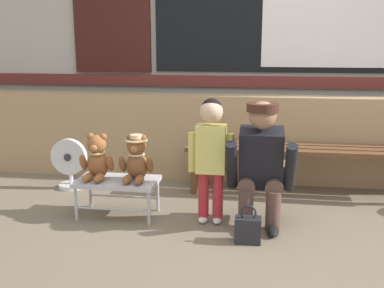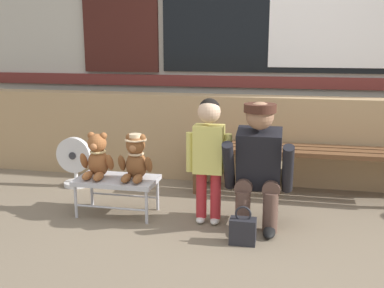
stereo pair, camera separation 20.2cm
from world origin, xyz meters
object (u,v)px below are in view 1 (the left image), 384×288
at_px(teddy_bear_with_hat, 136,159).
at_px(child_standing, 211,147).
at_px(floor_fan, 70,164).
at_px(wooden_bench_long, 303,154).
at_px(small_display_bench, 117,183).
at_px(teddy_bear_plain, 97,158).
at_px(handbag_on_ground, 248,229).
at_px(adult_crouching, 262,164).

bearing_deg(teddy_bear_with_hat, child_standing, -2.32).
bearing_deg(floor_fan, wooden_bench_long, 4.46).
xyz_separation_m(wooden_bench_long, small_display_bench, (-1.49, -0.77, -0.11)).
height_order(small_display_bench, floor_fan, floor_fan).
height_order(teddy_bear_plain, handbag_on_ground, teddy_bear_plain).
bearing_deg(wooden_bench_long, small_display_bench, -152.63).
relative_size(child_standing, adult_crouching, 1.01).
xyz_separation_m(teddy_bear_plain, child_standing, (0.90, -0.02, 0.13)).
xyz_separation_m(teddy_bear_plain, teddy_bear_with_hat, (0.32, 0.00, 0.01)).
distance_m(small_display_bench, floor_fan, 0.90).
relative_size(small_display_bench, floor_fan, 1.33).
bearing_deg(teddy_bear_plain, wooden_bench_long, 25.02).
relative_size(teddy_bear_plain, adult_crouching, 0.38).
bearing_deg(wooden_bench_long, adult_crouching, -114.49).
bearing_deg(adult_crouching, wooden_bench_long, 65.51).
distance_m(child_standing, adult_crouching, 0.40).
relative_size(wooden_bench_long, teddy_bear_plain, 5.78).
xyz_separation_m(small_display_bench, child_standing, (0.74, -0.02, 0.33)).
bearing_deg(small_display_bench, child_standing, -1.66).
bearing_deg(adult_crouching, floor_fan, 160.59).
bearing_deg(small_display_bench, floor_fan, 137.71).
distance_m(teddy_bear_with_hat, floor_fan, 1.05).
xyz_separation_m(child_standing, adult_crouching, (0.38, -0.01, -0.11)).
bearing_deg(teddy_bear_plain, small_display_bench, -0.51).
height_order(small_display_bench, teddy_bear_plain, teddy_bear_plain).
height_order(teddy_bear_with_hat, handbag_on_ground, teddy_bear_with_hat).
distance_m(child_standing, floor_fan, 1.58).
bearing_deg(floor_fan, handbag_on_ground, -29.17).
relative_size(child_standing, floor_fan, 2.00).
xyz_separation_m(small_display_bench, teddy_bear_plain, (-0.16, 0.00, 0.20)).
bearing_deg(teddy_bear_with_hat, teddy_bear_plain, -179.87).
height_order(wooden_bench_long, teddy_bear_plain, teddy_bear_plain).
xyz_separation_m(adult_crouching, floor_fan, (-1.79, 0.63, -0.24)).
bearing_deg(floor_fan, teddy_bear_with_hat, -36.14).
distance_m(wooden_bench_long, handbag_on_ground, 1.24).
bearing_deg(floor_fan, teddy_bear_plain, -50.10).
height_order(small_display_bench, handbag_on_ground, small_display_bench).
distance_m(teddy_bear_plain, handbag_on_ground, 1.31).
bearing_deg(teddy_bear_plain, adult_crouching, -1.28).
relative_size(small_display_bench, handbag_on_ground, 2.35).
distance_m(wooden_bench_long, small_display_bench, 1.68).
bearing_deg(wooden_bench_long, floor_fan, -175.54).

